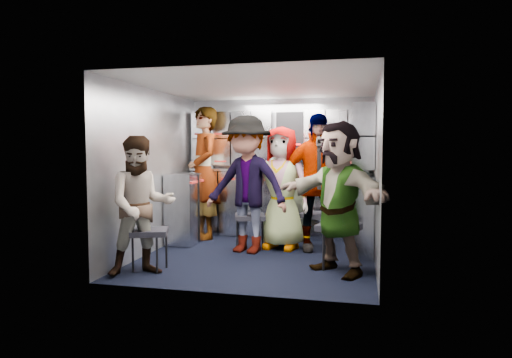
% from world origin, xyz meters
% --- Properties ---
extents(floor, '(3.00, 3.00, 0.00)m').
position_xyz_m(floor, '(0.00, 0.00, 0.00)').
color(floor, black).
rests_on(floor, ground).
extents(wall_back, '(2.80, 0.04, 2.10)m').
position_xyz_m(wall_back, '(0.00, 1.50, 1.05)').
color(wall_back, gray).
rests_on(wall_back, ground).
extents(wall_left, '(0.04, 3.00, 2.10)m').
position_xyz_m(wall_left, '(-1.40, 0.00, 1.05)').
color(wall_left, gray).
rests_on(wall_left, ground).
extents(wall_right, '(0.04, 3.00, 2.10)m').
position_xyz_m(wall_right, '(1.40, 0.00, 1.05)').
color(wall_right, gray).
rests_on(wall_right, ground).
extents(ceiling, '(2.80, 3.00, 0.02)m').
position_xyz_m(ceiling, '(0.00, 0.00, 2.10)').
color(ceiling, silver).
rests_on(ceiling, wall_back).
extents(cart_bank_back, '(2.68, 0.38, 0.99)m').
position_xyz_m(cart_bank_back, '(0.00, 1.29, 0.49)').
color(cart_bank_back, '#9A9EA9').
rests_on(cart_bank_back, ground).
extents(cart_bank_left, '(0.38, 0.76, 0.99)m').
position_xyz_m(cart_bank_left, '(-1.19, 0.56, 0.49)').
color(cart_bank_left, '#9A9EA9').
rests_on(cart_bank_left, ground).
extents(counter, '(2.68, 0.42, 0.03)m').
position_xyz_m(counter, '(0.00, 1.29, 1.01)').
color(counter, '#B2B5BA').
rests_on(counter, cart_bank_back).
extents(locker_bank_back, '(2.68, 0.28, 0.82)m').
position_xyz_m(locker_bank_back, '(0.00, 1.35, 1.49)').
color(locker_bank_back, '#9A9EA9').
rests_on(locker_bank_back, wall_back).
extents(locker_bank_right, '(0.28, 1.00, 0.82)m').
position_xyz_m(locker_bank_right, '(1.25, 0.70, 1.49)').
color(locker_bank_right, '#9A9EA9').
rests_on(locker_bank_right, wall_right).
extents(right_cabinet, '(0.28, 1.20, 1.00)m').
position_xyz_m(right_cabinet, '(1.25, 0.60, 0.50)').
color(right_cabinet, '#9A9EA9').
rests_on(right_cabinet, ground).
extents(coffee_niche, '(0.46, 0.16, 0.84)m').
position_xyz_m(coffee_niche, '(0.18, 1.41, 1.47)').
color(coffee_niche, black).
rests_on(coffee_niche, wall_back).
extents(red_latch_strip, '(2.60, 0.02, 0.03)m').
position_xyz_m(red_latch_strip, '(0.00, 1.09, 0.88)').
color(red_latch_strip, maroon).
rests_on(red_latch_strip, cart_bank_back).
extents(jump_seat_near_left, '(0.48, 0.47, 0.46)m').
position_xyz_m(jump_seat_near_left, '(-1.03, -0.91, 0.40)').
color(jump_seat_near_left, black).
rests_on(jump_seat_near_left, ground).
extents(jump_seat_mid_left, '(0.48, 0.47, 0.46)m').
position_xyz_m(jump_seat_mid_left, '(-0.20, 0.36, 0.41)').
color(jump_seat_mid_left, black).
rests_on(jump_seat_mid_left, ground).
extents(jump_seat_center, '(0.42, 0.41, 0.41)m').
position_xyz_m(jump_seat_center, '(0.19, 0.69, 0.36)').
color(jump_seat_center, black).
rests_on(jump_seat_center, ground).
extents(jump_seat_mid_right, '(0.50, 0.48, 0.47)m').
position_xyz_m(jump_seat_mid_right, '(0.65, 0.68, 0.41)').
color(jump_seat_mid_right, black).
rests_on(jump_seat_mid_right, ground).
extents(jump_seat_near_right, '(0.52, 0.51, 0.50)m').
position_xyz_m(jump_seat_near_right, '(1.00, -0.37, 0.44)').
color(jump_seat_near_right, black).
rests_on(jump_seat_near_right, ground).
extents(attendant_standing, '(0.79, 0.85, 1.96)m').
position_xyz_m(attendant_standing, '(-1.05, 0.94, 0.98)').
color(attendant_standing, black).
rests_on(attendant_standing, ground).
extents(attendant_arc_a, '(0.91, 0.87, 1.48)m').
position_xyz_m(attendant_arc_a, '(-1.03, -1.09, 0.74)').
color(attendant_arc_a, black).
rests_on(attendant_arc_a, ground).
extents(attendant_arc_b, '(1.26, 0.90, 1.76)m').
position_xyz_m(attendant_arc_b, '(-0.20, 0.18, 0.88)').
color(attendant_arc_b, black).
rests_on(attendant_arc_b, ground).
extents(attendant_arc_c, '(0.88, 0.65, 1.63)m').
position_xyz_m(attendant_arc_c, '(0.19, 0.51, 0.82)').
color(attendant_arc_c, black).
rests_on(attendant_arc_c, ground).
extents(attendant_arc_d, '(1.12, 0.66, 1.80)m').
position_xyz_m(attendant_arc_d, '(0.65, 0.50, 0.90)').
color(attendant_arc_d, black).
rests_on(attendant_arc_d, ground).
extents(attendant_arc_e, '(1.46, 1.38, 1.64)m').
position_xyz_m(attendant_arc_e, '(1.00, -0.55, 0.82)').
color(attendant_arc_e, black).
rests_on(attendant_arc_e, ground).
extents(bottle_left, '(0.07, 0.07, 0.24)m').
position_xyz_m(bottle_left, '(-1.04, 1.24, 1.15)').
color(bottle_left, white).
rests_on(bottle_left, counter).
extents(bottle_mid, '(0.06, 0.06, 0.25)m').
position_xyz_m(bottle_mid, '(-0.09, 1.24, 1.15)').
color(bottle_mid, white).
rests_on(bottle_mid, counter).
extents(bottle_right, '(0.07, 0.07, 0.24)m').
position_xyz_m(bottle_right, '(0.73, 1.24, 1.15)').
color(bottle_right, white).
rests_on(bottle_right, counter).
extents(cup_left, '(0.07, 0.07, 0.09)m').
position_xyz_m(cup_left, '(-1.18, 1.23, 1.08)').
color(cup_left, beige).
rests_on(cup_left, counter).
extents(cup_right, '(0.08, 0.08, 0.11)m').
position_xyz_m(cup_right, '(0.94, 1.23, 1.08)').
color(cup_right, beige).
rests_on(cup_right, counter).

